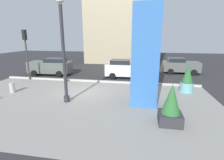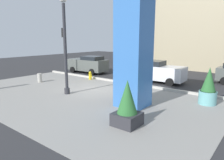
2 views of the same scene
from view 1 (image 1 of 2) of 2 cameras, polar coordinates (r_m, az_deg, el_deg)
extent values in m
plane|color=#2D2D30|center=(16.62, -4.42, 0.12)|extent=(60.00, 60.00, 0.00)
cube|color=gray|center=(11.19, -12.16, -7.36)|extent=(18.00, 10.00, 0.02)
cube|color=#B7B2A8|center=(15.78, -5.22, -0.38)|extent=(18.00, 0.24, 0.16)
cylinder|color=#2D2D33|center=(11.38, -14.84, -6.07)|extent=(0.36, 0.36, 0.40)
cylinder|color=#2D2D33|center=(10.77, -15.76, 7.60)|extent=(0.20, 0.20, 5.82)
ellipsoid|color=silver|center=(10.87, -16.97, 23.98)|extent=(0.44, 0.44, 0.28)
cube|color=#3870BC|center=(10.31, 11.00, 7.64)|extent=(1.55, 1.55, 5.84)
cylinder|color=#6BB2B2|center=(14.01, 23.53, -2.17)|extent=(0.97, 0.97, 0.76)
cylinder|color=#382819|center=(13.92, 23.68, -0.75)|extent=(0.89, 0.89, 0.04)
cone|color=#2D6B33|center=(13.77, 23.97, 2.06)|extent=(0.78, 0.78, 1.36)
cube|color=#2D2D33|center=(8.81, 18.71, -12.00)|extent=(1.07, 1.07, 0.56)
cylinder|color=#382819|center=(8.70, 18.84, -10.45)|extent=(1.02, 1.02, 0.04)
cone|color=#2D6B33|center=(8.43, 19.25, -5.91)|extent=(0.88, 0.88, 1.43)
cylinder|color=gold|center=(16.21, -15.36, 0.27)|extent=(0.26, 0.26, 0.55)
sphere|color=gold|center=(16.13, -15.44, 1.49)|extent=(0.24, 0.24, 0.24)
cylinder|color=gold|center=(16.13, -14.82, 0.34)|extent=(0.12, 0.10, 0.10)
cylinder|color=#B2ADA3|center=(14.74, -30.29, -2.21)|extent=(0.36, 0.36, 0.75)
cylinder|color=#333833|center=(18.13, -26.32, 5.91)|extent=(0.14, 0.14, 3.76)
cube|color=black|center=(17.99, -27.16, 13.25)|extent=(0.28, 0.32, 0.90)
sphere|color=yellow|center=(18.13, -26.74, 12.43)|extent=(0.18, 0.18, 0.18)
cube|color=silver|center=(17.30, 4.91, 3.51)|extent=(4.35, 1.99, 1.13)
cube|color=#1E2328|center=(17.22, 2.82, 6.09)|extent=(1.99, 1.68, 0.41)
cylinder|color=black|center=(18.28, 9.18, 2.32)|extent=(0.65, 0.25, 0.64)
cylinder|color=black|center=(16.50, 9.30, 1.01)|extent=(0.65, 0.25, 0.64)
cylinder|color=black|center=(18.40, 0.90, 2.58)|extent=(0.65, 0.25, 0.64)
cylinder|color=black|center=(16.64, 0.13, 1.31)|extent=(0.65, 0.25, 0.64)
cube|color=#565B56|center=(19.69, -19.88, 4.09)|extent=(4.51, 1.99, 1.17)
cube|color=#1E2328|center=(19.28, -18.30, 6.34)|extent=(2.06, 1.67, 0.37)
cylinder|color=black|center=(19.70, -24.49, 2.06)|extent=(0.65, 0.25, 0.64)
cylinder|color=black|center=(21.22, -21.95, 3.12)|extent=(0.65, 0.25, 0.64)
cylinder|color=black|center=(18.40, -17.20, 1.93)|extent=(0.65, 0.25, 0.64)
cylinder|color=black|center=(20.01, -15.07, 3.04)|extent=(0.65, 0.25, 0.64)
cube|color=#565B56|center=(20.84, 21.97, 4.25)|extent=(3.88, 1.92, 1.04)
cube|color=#1E2328|center=(20.63, 20.57, 6.34)|extent=(1.76, 1.66, 0.42)
cylinder|color=black|center=(22.06, 24.47, 3.26)|extent=(0.64, 0.23, 0.64)
cylinder|color=black|center=(20.30, 25.62, 2.27)|extent=(0.64, 0.23, 0.64)
cylinder|color=black|center=(21.63, 18.30, 3.63)|extent=(0.64, 0.23, 0.64)
cylinder|color=black|center=(19.82, 18.93, 2.65)|extent=(0.64, 0.23, 0.64)
camera|label=2|loc=(6.20, 92.17, -4.17)|focal=33.62mm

